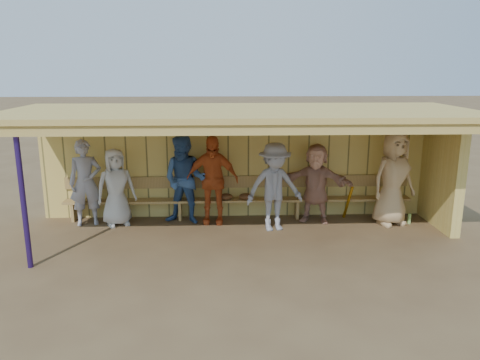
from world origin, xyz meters
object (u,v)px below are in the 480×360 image
(player_c, at_px, (185,180))
(player_h, at_px, (393,179))
(bench, at_px, (239,195))
(player_a, at_px, (86,183))
(player_b, at_px, (116,187))
(player_e, at_px, (274,187))
(player_d, at_px, (212,180))
(player_f, at_px, (316,183))

(player_c, xyz_separation_m, player_h, (4.38, -0.24, 0.04))
(player_h, distance_m, bench, 3.31)
(player_a, bearing_deg, player_c, -13.53)
(player_a, bearing_deg, bench, -8.13)
(player_b, xyz_separation_m, player_h, (5.82, -0.18, 0.17))
(player_a, relative_size, player_e, 1.01)
(player_c, height_order, bench, player_c)
(player_h, height_order, bench, player_h)
(player_d, bearing_deg, player_f, 4.02)
(player_d, xyz_separation_m, player_h, (3.81, -0.24, 0.04))
(bench, bearing_deg, player_a, -174.60)
(bench, bearing_deg, player_b, -171.86)
(player_f, height_order, bench, player_f)
(player_h, bearing_deg, player_f, 153.68)
(player_f, xyz_separation_m, player_h, (1.59, -0.23, 0.14))
(player_b, relative_size, player_d, 0.87)
(player_e, bearing_deg, player_h, -5.54)
(player_b, distance_m, player_h, 5.82)
(player_a, xyz_separation_m, player_c, (2.08, 0.00, 0.04))
(player_c, bearing_deg, player_f, 13.27)
(player_e, bearing_deg, player_a, 161.44)
(player_b, distance_m, player_e, 3.32)
(player_c, distance_m, player_d, 0.58)
(player_b, relative_size, player_h, 0.83)
(player_a, bearing_deg, player_h, -15.67)
(player_c, relative_size, bench, 0.25)
(player_b, bearing_deg, player_c, -22.23)
(player_h, bearing_deg, bench, 152.16)
(player_d, distance_m, player_f, 2.22)
(player_h, bearing_deg, player_b, 160.03)
(player_b, distance_m, player_d, 2.02)
(player_a, relative_size, player_d, 0.96)
(player_h, bearing_deg, player_c, 158.61)
(player_d, height_order, player_e, player_d)
(player_c, relative_size, player_f, 1.12)
(player_a, distance_m, player_b, 0.65)
(player_b, distance_m, player_c, 1.44)
(player_c, relative_size, player_e, 1.05)
(player_b, relative_size, player_f, 0.96)
(player_d, height_order, player_h, player_h)
(player_d, bearing_deg, player_c, -175.58)
(player_b, relative_size, player_c, 0.86)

